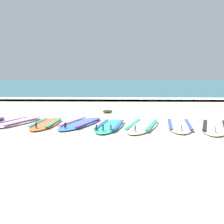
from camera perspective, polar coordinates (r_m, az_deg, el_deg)
ground_plane at (r=8.31m, az=1.81°, el=-2.05°), size 80.00×80.00×0.00m
sea at (r=45.20m, az=2.05°, el=4.83°), size 80.00×60.00×0.10m
wave_foam_strip at (r=15.87m, az=1.95°, el=2.14°), size 80.00×1.27×0.11m
surfboard_2 at (r=8.64m, az=-15.94°, el=-1.72°), size 1.11×2.19×0.18m
surfboard_3 at (r=8.27m, az=-11.10°, el=-1.95°), size 0.61×2.20×0.18m
surfboard_4 at (r=8.20m, az=-5.31°, el=-1.93°), size 1.15×2.43×0.18m
surfboard_5 at (r=7.78m, az=-0.32°, el=-2.35°), size 0.84×2.31×0.18m
surfboard_6 at (r=7.83m, az=5.24°, el=-2.32°), size 1.13×2.56×0.18m
surfboard_7 at (r=8.00m, az=11.34°, el=-2.23°), size 0.84×2.41×0.18m
surfboard_8 at (r=7.97m, az=17.11°, el=-2.43°), size 1.20×2.54×0.18m
seaweed_clump_near_shoreline at (r=10.66m, az=-0.76°, el=0.10°), size 0.31×0.25×0.11m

